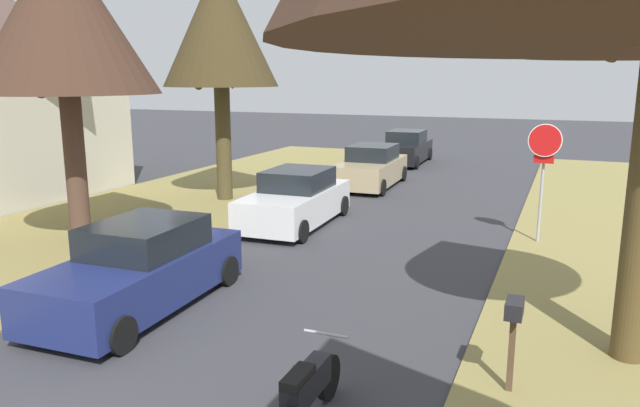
% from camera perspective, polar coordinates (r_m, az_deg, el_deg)
% --- Properties ---
extents(stop_sign_far, '(0.81, 0.31, 2.97)m').
position_cam_1_polar(stop_sign_far, '(15.86, 20.41, 4.12)').
color(stop_sign_far, '#9EA0A5').
rests_on(stop_sign_far, grass_verge_right).
extents(street_tree_left_mid_a, '(4.29, 4.29, 7.33)m').
position_cam_1_polar(street_tree_left_mid_a, '(15.72, -23.15, 15.98)').
color(street_tree_left_mid_a, '#4F372B').
rests_on(street_tree_left_mid_a, grass_verge_left).
extents(street_tree_left_mid_b, '(3.75, 3.75, 7.70)m').
position_cam_1_polar(street_tree_left_mid_b, '(20.46, -9.48, 16.18)').
color(street_tree_left_mid_b, '#494024').
rests_on(street_tree_left_mid_b, grass_verge_left).
extents(parked_sedan_navy, '(2.07, 4.46, 1.57)m').
position_cam_1_polar(parked_sedan_navy, '(11.46, -16.60, -5.97)').
color(parked_sedan_navy, navy).
rests_on(parked_sedan_navy, ground).
extents(parked_sedan_white, '(2.07, 4.46, 1.57)m').
position_cam_1_polar(parked_sedan_white, '(17.03, -2.32, 0.34)').
color(parked_sedan_white, white).
rests_on(parked_sedan_white, ground).
extents(parked_sedan_tan, '(2.07, 4.46, 1.57)m').
position_cam_1_polar(parked_sedan_tan, '(23.09, 4.87, 3.39)').
color(parked_sedan_tan, tan).
rests_on(parked_sedan_tan, ground).
extents(parked_sedan_black, '(2.07, 4.46, 1.57)m').
position_cam_1_polar(parked_sedan_black, '(29.48, 8.09, 5.18)').
color(parked_sedan_black, black).
rests_on(parked_sedan_black, ground).
extents(parked_motorcycle, '(0.60, 2.05, 0.97)m').
position_cam_1_polar(parked_motorcycle, '(7.51, -1.32, -17.34)').
color(parked_motorcycle, black).
rests_on(parked_motorcycle, ground).
extents(curbside_mailbox, '(0.22, 0.44, 1.27)m').
position_cam_1_polar(curbside_mailbox, '(8.37, 17.84, -10.38)').
color(curbside_mailbox, brown).
rests_on(curbside_mailbox, grass_verge_right).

